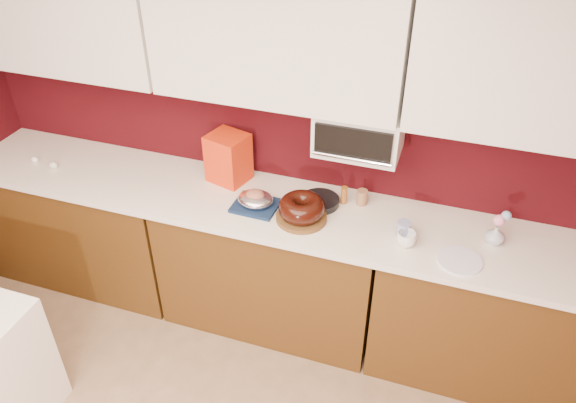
# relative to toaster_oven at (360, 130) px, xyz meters

# --- Properties ---
(wall_back) EXTENTS (4.00, 0.02, 2.50)m
(wall_back) POSITION_rel_toaster_oven_xyz_m (-0.45, 0.15, -0.12)
(wall_back) COLOR #3B080C
(wall_back) RESTS_ON floor
(base_cabinet_left) EXTENTS (1.31, 0.58, 0.86)m
(base_cabinet_left) POSITION_rel_toaster_oven_xyz_m (-1.78, -0.17, -0.95)
(base_cabinet_left) COLOR #4E300F
(base_cabinet_left) RESTS_ON floor
(base_cabinet_center) EXTENTS (1.31, 0.58, 0.86)m
(base_cabinet_center) POSITION_rel_toaster_oven_xyz_m (-0.45, -0.17, -0.95)
(base_cabinet_center) COLOR #4E300F
(base_cabinet_center) RESTS_ON floor
(base_cabinet_right) EXTENTS (1.31, 0.58, 0.86)m
(base_cabinet_right) POSITION_rel_toaster_oven_xyz_m (0.88, -0.17, -0.95)
(base_cabinet_right) COLOR #4E300F
(base_cabinet_right) RESTS_ON floor
(countertop) EXTENTS (4.00, 0.62, 0.04)m
(countertop) POSITION_rel_toaster_oven_xyz_m (-0.45, -0.17, -0.49)
(countertop) COLOR white
(countertop) RESTS_ON base_cabinet_center
(upper_cabinet_left) EXTENTS (1.31, 0.33, 0.70)m
(upper_cabinet_left) POSITION_rel_toaster_oven_xyz_m (-1.78, -0.02, 0.48)
(upper_cabinet_left) COLOR white
(upper_cabinet_left) RESTS_ON wall_back
(upper_cabinet_center) EXTENTS (1.31, 0.33, 0.70)m
(upper_cabinet_center) POSITION_rel_toaster_oven_xyz_m (-0.45, -0.02, 0.48)
(upper_cabinet_center) COLOR white
(upper_cabinet_center) RESTS_ON wall_back
(upper_cabinet_right) EXTENTS (1.31, 0.33, 0.70)m
(upper_cabinet_right) POSITION_rel_toaster_oven_xyz_m (0.88, -0.02, 0.48)
(upper_cabinet_right) COLOR white
(upper_cabinet_right) RESTS_ON wall_back
(toaster_oven) EXTENTS (0.45, 0.30, 0.25)m
(toaster_oven) POSITION_rel_toaster_oven_xyz_m (0.00, 0.00, 0.00)
(toaster_oven) COLOR white
(toaster_oven) RESTS_ON upper_cabinet_center
(toaster_oven_door) EXTENTS (0.40, 0.02, 0.18)m
(toaster_oven_door) POSITION_rel_toaster_oven_xyz_m (0.00, -0.16, 0.00)
(toaster_oven_door) COLOR black
(toaster_oven_door) RESTS_ON toaster_oven
(toaster_oven_handle) EXTENTS (0.42, 0.02, 0.02)m
(toaster_oven_handle) POSITION_rel_toaster_oven_xyz_m (0.00, -0.18, -0.07)
(toaster_oven_handle) COLOR silver
(toaster_oven_handle) RESTS_ON toaster_oven
(cake_base) EXTENTS (0.38, 0.38, 0.03)m
(cake_base) POSITION_rel_toaster_oven_xyz_m (-0.24, -0.24, -0.46)
(cake_base) COLOR brown
(cake_base) RESTS_ON countertop
(bundt_cake) EXTENTS (0.26, 0.26, 0.10)m
(bundt_cake) POSITION_rel_toaster_oven_xyz_m (-0.24, -0.24, -0.40)
(bundt_cake) COLOR black
(bundt_cake) RESTS_ON cake_base
(navy_towel) EXTENTS (0.26, 0.22, 0.02)m
(navy_towel) POSITION_rel_toaster_oven_xyz_m (-0.52, -0.22, -0.47)
(navy_towel) COLOR #122445
(navy_towel) RESTS_ON countertop
(foil_ham_nest) EXTENTS (0.24, 0.22, 0.08)m
(foil_ham_nest) POSITION_rel_toaster_oven_xyz_m (-0.52, -0.22, -0.42)
(foil_ham_nest) COLOR white
(foil_ham_nest) RESTS_ON navy_towel
(roasted_ham) EXTENTS (0.11, 0.10, 0.07)m
(roasted_ham) POSITION_rel_toaster_oven_xyz_m (-0.52, -0.22, -0.40)
(roasted_ham) COLOR #AC654E
(roasted_ham) RESTS_ON foil_ham_nest
(pandoro_box) EXTENTS (0.27, 0.25, 0.30)m
(pandoro_box) POSITION_rel_toaster_oven_xyz_m (-0.78, 0.01, -0.32)
(pandoro_box) COLOR red
(pandoro_box) RESTS_ON countertop
(dark_pan) EXTENTS (0.28, 0.28, 0.04)m
(dark_pan) POSITION_rel_toaster_oven_xyz_m (-0.18, -0.07, -0.46)
(dark_pan) COLOR black
(dark_pan) RESTS_ON countertop
(coffee_mug) EXTENTS (0.12, 0.12, 0.10)m
(coffee_mug) POSITION_rel_toaster_oven_xyz_m (0.34, -0.28, -0.43)
(coffee_mug) COLOR white
(coffee_mug) RESTS_ON countertop
(blue_jar) EXTENTS (0.08, 0.08, 0.09)m
(blue_jar) POSITION_rel_toaster_oven_xyz_m (0.32, -0.21, -0.43)
(blue_jar) COLOR #1C349C
(blue_jar) RESTS_ON countertop
(flower_vase) EXTENTS (0.10, 0.10, 0.12)m
(flower_vase) POSITION_rel_toaster_oven_xyz_m (0.78, -0.11, -0.42)
(flower_vase) COLOR silver
(flower_vase) RESTS_ON countertop
(flower_pink) EXTENTS (0.06, 0.06, 0.06)m
(flower_pink) POSITION_rel_toaster_oven_xyz_m (0.78, -0.11, -0.33)
(flower_pink) COLOR pink
(flower_pink) RESTS_ON flower_vase
(flower_blue) EXTENTS (0.05, 0.05, 0.05)m
(flower_blue) POSITION_rel_toaster_oven_xyz_m (0.81, -0.09, -0.30)
(flower_blue) COLOR #85ADD6
(flower_blue) RESTS_ON flower_vase
(china_plate) EXTENTS (0.26, 0.26, 0.01)m
(china_plate) POSITION_rel_toaster_oven_xyz_m (0.62, -0.32, -0.47)
(china_plate) COLOR white
(china_plate) RESTS_ON countertop
(amber_bottle) EXTENTS (0.05, 0.05, 0.11)m
(amber_bottle) POSITION_rel_toaster_oven_xyz_m (-0.06, -0.01, -0.42)
(amber_bottle) COLOR brown
(amber_bottle) RESTS_ON countertop
(paper_cup) EXTENTS (0.06, 0.06, 0.09)m
(paper_cup) POSITION_rel_toaster_oven_xyz_m (0.04, 0.01, -0.43)
(paper_cup) COLOR #8C613F
(paper_cup) RESTS_ON countertop
(egg_left) EXTENTS (0.06, 0.05, 0.04)m
(egg_left) POSITION_rel_toaster_oven_xyz_m (-2.05, -0.21, -0.46)
(egg_left) COLOR white
(egg_left) RESTS_ON countertop
(egg_right) EXTENTS (0.07, 0.06, 0.04)m
(egg_right) POSITION_rel_toaster_oven_xyz_m (-1.89, -0.23, -0.45)
(egg_right) COLOR silver
(egg_right) RESTS_ON countertop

